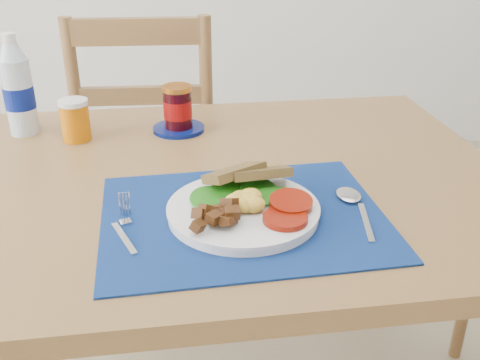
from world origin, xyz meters
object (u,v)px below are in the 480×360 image
Objects in this scene: chair_far at (148,130)px; water_bottle at (18,91)px; juice_glass at (75,121)px; jam_on_saucer at (178,111)px; breakfast_plate at (241,207)px.

chair_far reaches higher than water_bottle.
juice_glass is at bearing -26.26° from water_bottle.
chair_far is 0.55m from water_bottle.
jam_on_saucer reaches higher than juice_glass.
breakfast_plate is 0.46m from jam_on_saucer.
breakfast_plate is 0.67m from water_bottle.
juice_glass is at bearing 108.55° from breakfast_plate.
chair_far is at bearing 101.54° from jam_on_saucer.
juice_glass is (-0.15, -0.45, 0.20)m from chair_far.
water_bottle is at bearing 58.05° from chair_far.
breakfast_plate is at bearing -78.77° from jam_on_saucer.
jam_on_saucer is at bearing 105.49° from chair_far.
juice_glass is (0.13, -0.06, -0.06)m from water_bottle.
jam_on_saucer is (-0.09, 0.45, 0.03)m from breakfast_plate.
water_bottle is (-0.28, -0.39, 0.26)m from chair_far.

